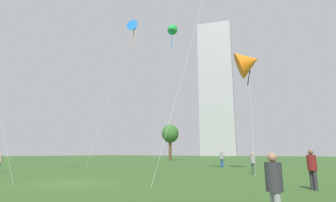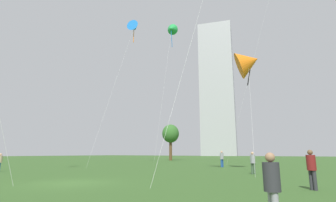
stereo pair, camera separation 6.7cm
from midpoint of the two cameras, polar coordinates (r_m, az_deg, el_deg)
ground at (r=15.44m, az=-20.50°, el=-16.74°), size 280.00×280.00×0.00m
person_standing_1 at (r=6.27m, az=22.43°, el=-16.76°), size 0.36×0.36×1.61m
person_standing_2 at (r=21.53m, az=18.41°, el=-12.58°), size 0.38×0.38×1.70m
person_standing_3 at (r=13.37m, az=29.42°, el=-12.59°), size 0.39×0.39×1.74m
person_standing_4 at (r=31.11m, az=11.94°, el=-12.24°), size 0.41×0.41×1.85m
person_standing_6 at (r=27.55m, az=-33.23°, el=-11.10°), size 0.35×0.35×1.58m
kite_flying_3 at (r=45.25m, az=-7.55°, el=15.91°), size 4.80×12.18×23.45m
kite_flying_4 at (r=50.45m, az=0.85°, el=15.71°), size 2.47×7.43×25.87m
kite_flying_6 at (r=26.74m, az=17.49°, el=8.19°), size 3.44×7.97×11.97m
park_tree_0 at (r=58.63m, az=0.61°, el=-7.36°), size 3.81×3.81×8.02m
distant_highrise_0 at (r=164.62m, az=10.93°, el=2.62°), size 24.65×23.05×82.47m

